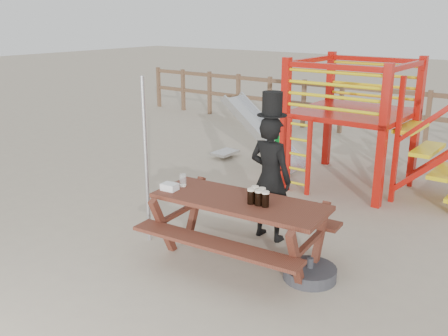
{
  "coord_description": "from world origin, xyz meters",
  "views": [
    {
      "loc": [
        3.34,
        -4.07,
        2.73
      ],
      "look_at": [
        -0.32,
        0.8,
        0.85
      ],
      "focal_mm": 40.0,
      "sensor_mm": 36.0,
      "label": 1
    }
  ],
  "objects": [
    {
      "name": "man_with_hat",
      "position": [
        0.29,
        0.94,
        0.84
      ],
      "size": [
        0.59,
        0.4,
        1.87
      ],
      "rotation": [
        0.0,
        0.0,
        3.1
      ],
      "color": "black",
      "rests_on": "ground"
    },
    {
      "name": "empty_glasses",
      "position": [
        -0.44,
        0.14,
        0.83
      ],
      "size": [
        0.08,
        0.08,
        0.15
      ],
      "color": "silver",
      "rests_on": "picnic_table"
    },
    {
      "name": "back_fence",
      "position": [
        0.0,
        7.0,
        0.74
      ],
      "size": [
        15.09,
        0.09,
        1.2
      ],
      "color": "brown",
      "rests_on": "ground"
    },
    {
      "name": "ground",
      "position": [
        0.0,
        0.0,
        0.0
      ],
      "size": [
        60.0,
        60.0,
        0.0
      ],
      "primitive_type": "plane",
      "color": "tan",
      "rests_on": "ground"
    },
    {
      "name": "paper_bag",
      "position": [
        -0.47,
        -0.05,
        0.8
      ],
      "size": [
        0.2,
        0.16,
        0.08
      ],
      "primitive_type": "cube",
      "rotation": [
        0.0,
        0.0,
        0.13
      ],
      "color": "white",
      "rests_on": "picnic_table"
    },
    {
      "name": "stout_pints",
      "position": [
        0.6,
        0.19,
        0.85
      ],
      "size": [
        0.27,
        0.17,
        0.17
      ],
      "color": "black",
      "rests_on": "picnic_table"
    },
    {
      "name": "parasol_base",
      "position": [
        1.2,
        0.32,
        0.07
      ],
      "size": [
        0.58,
        0.58,
        0.24
      ],
      "color": "#343438",
      "rests_on": "ground"
    },
    {
      "name": "metal_pole",
      "position": [
        -0.87,
        -0.03,
        1.03
      ],
      "size": [
        0.05,
        0.05,
        2.06
      ],
      "primitive_type": "cylinder",
      "color": "#B2B2B7",
      "rests_on": "ground"
    },
    {
      "name": "picnic_table",
      "position": [
        0.36,
        0.18,
        0.48
      ],
      "size": [
        2.09,
        1.55,
        0.76
      ],
      "rotation": [
        0.0,
        0.0,
        0.1
      ],
      "color": "brown",
      "rests_on": "ground"
    },
    {
      "name": "playground_fort",
      "position": [
        0.12,
        3.58,
        1.07
      ],
      "size": [
        4.71,
        1.84,
        2.1
      ],
      "color": "#B4140C",
      "rests_on": "ground"
    }
  ]
}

